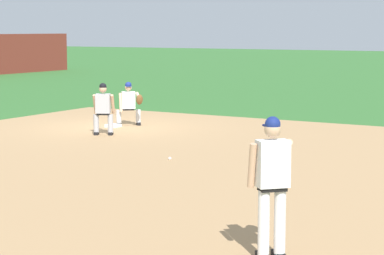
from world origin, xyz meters
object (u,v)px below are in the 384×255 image
object	(u,v)px
first_base_bag	(113,126)
baseball	(170,158)
pitcher	(272,179)
first_baseman	(129,102)
baserunner	(103,107)

from	to	relation	value
first_base_bag	baseball	bearing A→B (deg)	-131.32
pitcher	first_baseman	bearing A→B (deg)	42.77
pitcher	first_baseman	size ratio (longest dim) A/B	1.39
first_base_bag	pitcher	bearing A→B (deg)	-134.94
first_base_bag	baserunner	world-z (taller)	baserunner
first_baseman	first_base_bag	bearing A→B (deg)	158.76
pitcher	first_base_bag	bearing A→B (deg)	45.06
baseball	pitcher	distance (m)	7.55
baserunner	first_base_bag	bearing A→B (deg)	27.27
baseball	first_baseman	xyz separation A→B (m)	(4.51, 4.28, 0.69)
first_base_bag	first_baseman	bearing A→B (deg)	-21.24
baseball	pitcher	xyz separation A→B (m)	(-5.55, -5.02, 1.02)
first_base_bag	pitcher	world-z (taller)	pitcher
baserunner	first_baseman	bearing A→B (deg)	15.11
first_baseman	baserunner	bearing A→B (deg)	-164.89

